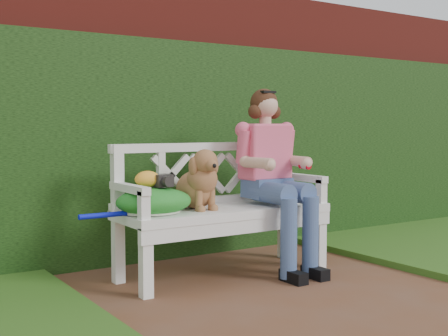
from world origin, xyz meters
TOP-DOWN VIEW (x-y plane):
  - ground at (0.00, 0.00)m, footprint 60.00×60.00m
  - brick_wall at (0.00, 1.90)m, footprint 10.00×0.30m
  - ivy_hedge at (0.00, 1.68)m, footprint 10.00×0.18m
  - garden_bench at (-0.04, 0.94)m, footprint 1.63×0.75m
  - seated_woman at (0.33, 0.92)m, footprint 0.54×0.71m
  - dog at (-0.24, 0.95)m, footprint 0.34×0.42m
  - tennis_racket at (-0.63, 0.92)m, footprint 0.76×0.50m
  - green_bag at (-0.59, 0.91)m, footprint 0.60×0.53m
  - camera_item at (-0.53, 0.91)m, footprint 0.13×0.10m
  - baseball_glove at (-0.62, 0.94)m, footprint 0.17×0.13m

SIDE VIEW (x-z plane):
  - ground at x=0.00m, z-range 0.00..0.00m
  - garden_bench at x=-0.04m, z-range 0.00..0.48m
  - tennis_racket at x=-0.63m, z-range 0.48..0.51m
  - green_bag at x=-0.59m, z-range 0.48..0.65m
  - seated_woman at x=0.33m, z-range 0.00..1.24m
  - dog at x=-0.24m, z-range 0.48..0.89m
  - camera_item at x=-0.53m, z-range 0.65..0.73m
  - baseball_glove at x=-0.62m, z-range 0.65..0.75m
  - ivy_hedge at x=0.00m, z-range 0.00..1.70m
  - brick_wall at x=0.00m, z-range 0.00..2.20m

